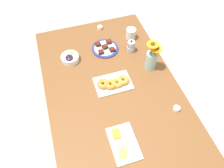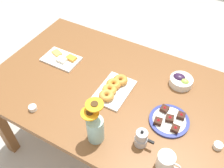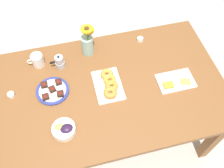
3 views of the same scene
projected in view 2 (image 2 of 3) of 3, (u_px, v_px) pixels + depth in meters
The scene contains 11 objects.
ground_plane at pixel (112, 146), 2.14m from camera, with size 6.00×6.00×0.00m, color #B7B2A8.
dining_table at pixel (112, 97), 1.66m from camera, with size 1.60×1.00×0.74m.
coffee_mug at pixel (166, 161), 1.21m from camera, with size 0.12×0.09×0.10m.
grape_bowl at pixel (181, 81), 1.61m from camera, with size 0.15×0.15×0.07m.
cheese_platter at pixel (62, 59), 1.78m from camera, with size 0.26×0.17×0.03m.
croissant_platter at pixel (113, 88), 1.57m from camera, with size 0.19×0.28×0.05m.
jam_cup_honey at pixel (218, 146), 1.30m from camera, with size 0.05×0.05×0.03m.
jam_cup_berry at pixel (33, 108), 1.47m from camera, with size 0.05×0.05×0.03m.
dessert_plate at pixel (169, 120), 1.42m from camera, with size 0.23×0.23×0.05m.
flower_vase at pixel (95, 128), 1.28m from camera, with size 0.11×0.12×0.27m.
moka_pot at pixel (141, 138), 1.29m from camera, with size 0.11×0.07×0.12m.
Camera 2 is at (0.53, -0.94, 1.92)m, focal length 40.00 mm.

